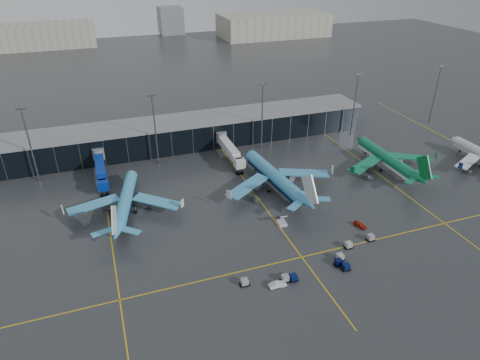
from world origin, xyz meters
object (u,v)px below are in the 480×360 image
object	(u,v)px
airliner_aer_lingus	(387,152)
service_van_white	(278,284)
airliner_arkefly	(125,193)
baggage_carts	(322,263)
service_van_red	(360,225)
airliner_klm_near	(274,169)
mobile_airstair	(282,222)

from	to	relation	value
airliner_aer_lingus	service_van_white	distance (m)	73.67
airliner_arkefly	baggage_carts	distance (m)	59.61
airliner_arkefly	baggage_carts	size ratio (longest dim) A/B	0.99
airliner_arkefly	service_van_red	size ratio (longest dim) A/B	9.97
airliner_klm_near	service_van_white	world-z (taller)	airliner_klm_near
airliner_aer_lingus	service_van_white	size ratio (longest dim) A/B	9.66
airliner_klm_near	service_van_red	size ratio (longest dim) A/B	11.09
baggage_carts	service_van_white	distance (m)	13.81
service_van_red	service_van_white	bearing A→B (deg)	-173.99
mobile_airstair	airliner_klm_near	bearing A→B (deg)	77.45
mobile_airstair	service_van_white	distance (m)	25.51
airliner_arkefly	airliner_klm_near	world-z (taller)	airliner_klm_near
airliner_klm_near	service_van_red	world-z (taller)	airliner_klm_near
mobile_airstair	service_van_red	xyz separation A→B (m)	(20.10, -8.50, -0.09)
service_van_red	mobile_airstair	bearing A→B (deg)	138.55
airliner_klm_near	service_van_red	distance (m)	32.25
baggage_carts	airliner_aer_lingus	bearing A→B (deg)	40.24
airliner_klm_near	service_van_white	xyz separation A→B (m)	(-17.41, -42.75, -6.08)
airliner_klm_near	baggage_carts	distance (m)	40.18
service_van_white	airliner_aer_lingus	bearing A→B (deg)	-53.31
airliner_klm_near	service_van_white	distance (m)	46.56
airliner_aer_lingus	mobile_airstair	xyz separation A→B (m)	(-48.56, -19.69, -5.41)
airliner_klm_near	baggage_carts	world-z (taller)	airliner_klm_near
mobile_airstair	airliner_aer_lingus	bearing A→B (deg)	26.49
airliner_aer_lingus	service_van_red	world-z (taller)	airliner_aer_lingus
airliner_aer_lingus	service_van_red	distance (m)	40.44
airliner_arkefly	service_van_red	distance (m)	67.91
baggage_carts	mobile_airstair	size ratio (longest dim) A/B	11.56
baggage_carts	mobile_airstair	distance (m)	19.74
airliner_klm_near	airliner_aer_lingus	bearing A→B (deg)	-6.25
mobile_airstair	service_van_white	xyz separation A→B (m)	(-11.33, -22.85, -0.08)
airliner_klm_near	baggage_carts	xyz separation A→B (m)	(-3.97, -39.53, -6.00)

